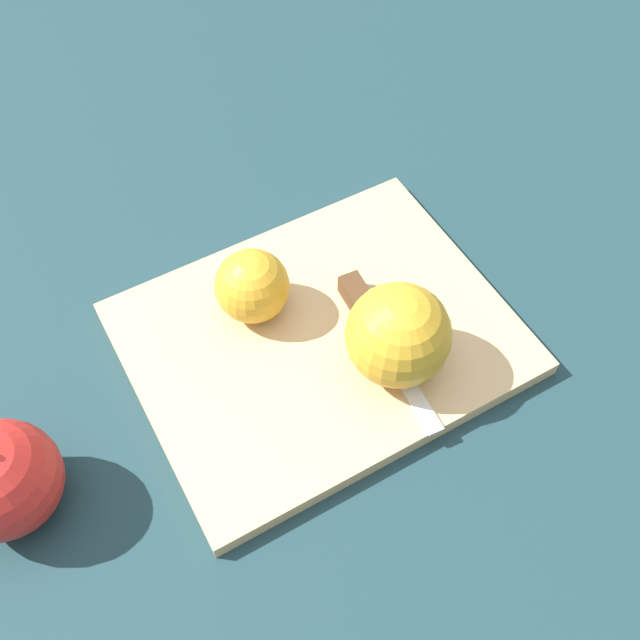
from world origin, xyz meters
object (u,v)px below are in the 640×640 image
apple_half_left (252,286)px  apple_half_right (399,335)px  apple_whole (1,480)px  knife (373,322)px

apple_half_left → apple_half_right: size_ratio=0.75×
apple_whole → apple_half_right: bearing=-2.2°
apple_whole → knife: bearing=5.0°
knife → apple_whole: 0.31m
apple_half_right → apple_whole: same height
apple_half_right → knife: apple_half_right is taller
apple_half_left → apple_half_right: 0.13m
apple_half_left → apple_whole: apple_whole is taller
apple_half_right → apple_whole: size_ratio=0.85×
apple_half_left → apple_half_right: (0.09, -0.10, 0.01)m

